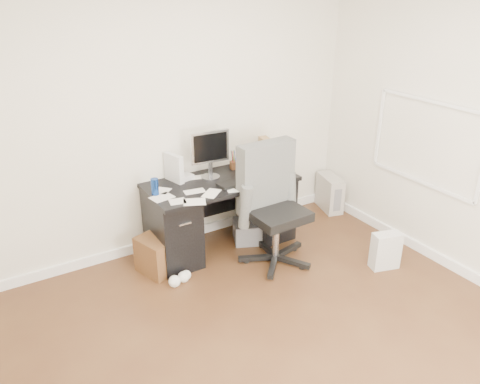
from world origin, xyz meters
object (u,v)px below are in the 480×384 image
object	(u,v)px
pc_tower	(330,193)
wicker_basket	(160,253)
keyboard	(240,181)
office_chair	(277,207)
desk	(221,211)
lcd_monitor	(210,154)

from	to	relation	value
pc_tower	wicker_basket	size ratio (longest dim) A/B	1.19
keyboard	office_chair	bearing A→B (deg)	-72.78
pc_tower	wicker_basket	world-z (taller)	pc_tower
office_chair	pc_tower	size ratio (longest dim) A/B	2.81
desk	pc_tower	world-z (taller)	desk
lcd_monitor	wicker_basket	world-z (taller)	lcd_monitor
desk	wicker_basket	world-z (taller)	desk
keyboard	desk	bearing A→B (deg)	124.90
lcd_monitor	keyboard	world-z (taller)	lcd_monitor
desk	pc_tower	distance (m)	1.57
pc_tower	desk	bearing A→B (deg)	-161.42
office_chair	keyboard	bearing A→B (deg)	112.38
desk	office_chair	bearing A→B (deg)	-60.47
lcd_monitor	pc_tower	distance (m)	1.80
lcd_monitor	office_chair	world-z (taller)	lcd_monitor
office_chair	pc_tower	bearing A→B (deg)	25.07
lcd_monitor	office_chair	xyz separation A→B (m)	(0.37, -0.65, -0.41)
desk	keyboard	size ratio (longest dim) A/B	3.19
keyboard	pc_tower	bearing A→B (deg)	2.50
lcd_monitor	office_chair	size ratio (longest dim) A/B	0.42
keyboard	office_chair	xyz separation A→B (m)	(0.18, -0.40, -0.17)
wicker_basket	desk	bearing A→B (deg)	7.04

